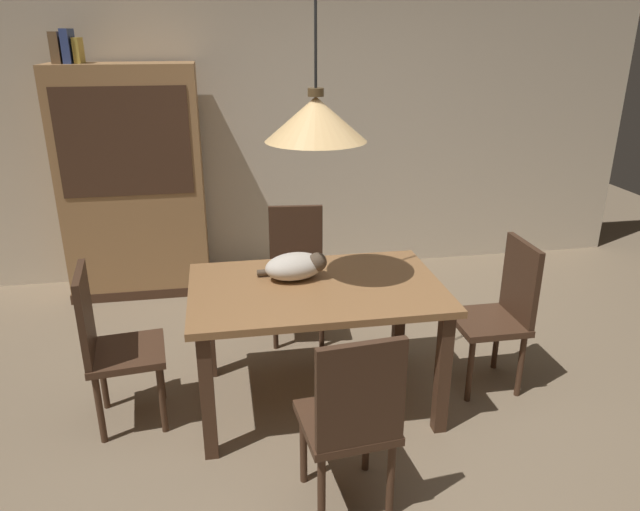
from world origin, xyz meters
The scene contains 13 objects.
ground centered at (0.00, 0.00, 0.00)m, with size 10.00×10.00×0.00m, color #847056.
back_wall centered at (0.00, 2.65, 1.45)m, with size 6.40×0.10×2.90m, color beige.
dining_table centered at (-0.09, 0.47, 0.65)m, with size 1.40×0.90×0.75m.
chair_far_back centered at (-0.09, 1.35, 0.51)m, with size 0.44×0.44×0.93m.
chair_right_side centered at (1.03, 0.47, 0.51)m, with size 0.40×0.40×0.93m.
chair_near_front centered at (-0.09, -0.41, 0.51)m, with size 0.44×0.44×0.93m.
chair_left_side centered at (-1.22, 0.46, 0.51)m, with size 0.44×0.44×0.93m.
cat_sleeping centered at (-0.19, 0.59, 0.83)m, with size 0.40×0.28×0.16m.
pendant_lamp centered at (-0.09, 0.47, 1.66)m, with size 0.52×0.52×1.30m.
hutch_bookcase centered at (-1.27, 2.32, 0.89)m, with size 1.12×0.45×1.85m.
book_brown_thick centered at (-1.69, 2.32, 1.96)m, with size 0.06×0.24×0.22m, color brown.
book_blue_wide centered at (-1.61, 2.32, 1.97)m, with size 0.06×0.24×0.24m, color #384C93.
book_yellow_short centered at (-1.55, 2.32, 1.94)m, with size 0.04×0.20×0.18m, color gold.
Camera 1 is at (-0.59, -2.46, 2.07)m, focal length 32.84 mm.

